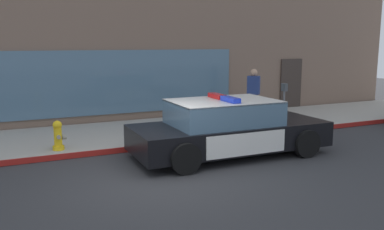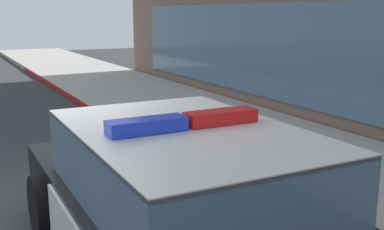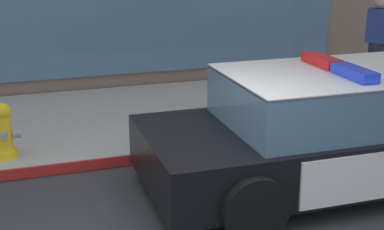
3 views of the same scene
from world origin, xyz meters
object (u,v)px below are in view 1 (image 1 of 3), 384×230
fire_hydrant (58,136)px  parking_meter (284,97)px  police_cruiser (228,128)px  pedestrian_on_sidewalk (253,94)px

fire_hydrant → parking_meter: bearing=0.9°
fire_hydrant → police_cruiser: bearing=-24.1°
police_cruiser → pedestrian_on_sidewalk: size_ratio=2.83×
police_cruiser → fire_hydrant: police_cruiser is taller
fire_hydrant → pedestrian_on_sidewalk: bearing=13.4°
fire_hydrant → parking_meter: size_ratio=0.54×
fire_hydrant → pedestrian_on_sidewalk: 6.85m
fire_hydrant → pedestrian_on_sidewalk: size_ratio=0.42×
police_cruiser → pedestrian_on_sidewalk: 4.36m
fire_hydrant → parking_meter: 6.84m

